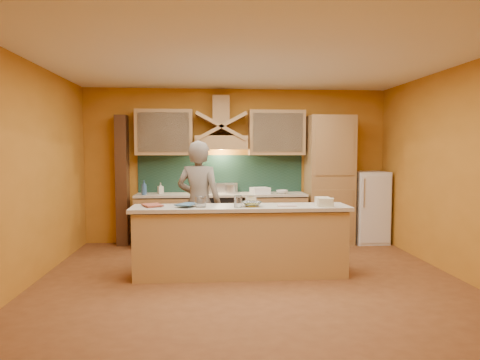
{
  "coord_description": "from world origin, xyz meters",
  "views": [
    {
      "loc": [
        -0.54,
        -5.35,
        1.69
      ],
      "look_at": [
        -0.07,
        0.9,
        1.25
      ],
      "focal_mm": 32.0,
      "sensor_mm": 36.0,
      "label": 1
    }
  ],
  "objects": [
    {
      "name": "floor",
      "position": [
        0.0,
        0.0,
        0.0
      ],
      "size": [
        5.5,
        5.0,
        0.01
      ],
      "primitive_type": "cube",
      "color": "brown",
      "rests_on": "ground"
    },
    {
      "name": "ceiling",
      "position": [
        0.0,
        0.0,
        2.8
      ],
      "size": [
        5.5,
        5.0,
        0.01
      ],
      "primitive_type": "cube",
      "color": "white",
      "rests_on": "wall_back"
    },
    {
      "name": "wall_back",
      "position": [
        0.0,
        2.5,
        1.4
      ],
      "size": [
        5.5,
        0.02,
        2.8
      ],
      "primitive_type": "cube",
      "color": "#C37B26",
      "rests_on": "floor"
    },
    {
      "name": "wall_front",
      "position": [
        0.0,
        -2.5,
        1.4
      ],
      "size": [
        5.5,
        0.02,
        2.8
      ],
      "primitive_type": "cube",
      "color": "#C37B26",
      "rests_on": "floor"
    },
    {
      "name": "wall_left",
      "position": [
        -2.75,
        0.0,
        1.4
      ],
      "size": [
        0.02,
        5.0,
        2.8
      ],
      "primitive_type": "cube",
      "color": "#C37B26",
      "rests_on": "floor"
    },
    {
      "name": "wall_right",
      "position": [
        2.75,
        0.0,
        1.4
      ],
      "size": [
        0.02,
        5.0,
        2.8
      ],
      "primitive_type": "cube",
      "color": "#C37B26",
      "rests_on": "floor"
    },
    {
      "name": "base_cabinet_left",
      "position": [
        -1.25,
        2.2,
        0.43
      ],
      "size": [
        1.1,
        0.6,
        0.86
      ],
      "primitive_type": "cube",
      "color": "#A9804D",
      "rests_on": "floor"
    },
    {
      "name": "base_cabinet_right",
      "position": [
        0.65,
        2.2,
        0.43
      ],
      "size": [
        1.1,
        0.6,
        0.86
      ],
      "primitive_type": "cube",
      "color": "#A9804D",
      "rests_on": "floor"
    },
    {
      "name": "counter_top",
      "position": [
        -0.3,
        2.2,
        0.9
      ],
      "size": [
        3.0,
        0.62,
        0.04
      ],
      "primitive_type": "cube",
      "color": "beige",
      "rests_on": "base_cabinet_left"
    },
    {
      "name": "stove",
      "position": [
        -0.3,
        2.2,
        0.45
      ],
      "size": [
        0.6,
        0.58,
        0.9
      ],
      "primitive_type": "cube",
      "color": "black",
      "rests_on": "floor"
    },
    {
      "name": "backsplash",
      "position": [
        -0.3,
        2.48,
        1.25
      ],
      "size": [
        3.0,
        0.03,
        0.7
      ],
      "primitive_type": "cube",
      "color": "#173329",
      "rests_on": "wall_back"
    },
    {
      "name": "range_hood",
      "position": [
        -0.3,
        2.25,
        1.82
      ],
      "size": [
        0.92,
        0.5,
        0.24
      ],
      "primitive_type": "cube",
      "color": "#A9804D",
      "rests_on": "wall_back"
    },
    {
      "name": "hood_chimney",
      "position": [
        -0.3,
        2.35,
        2.4
      ],
      "size": [
        0.3,
        0.3,
        0.5
      ],
      "primitive_type": "cube",
      "color": "#A9804D",
      "rests_on": "wall_back"
    },
    {
      "name": "upper_cabinet_left",
      "position": [
        -1.3,
        2.33,
        2.0
      ],
      "size": [
        1.0,
        0.35,
        0.8
      ],
      "primitive_type": "cube",
      "color": "#A9804D",
      "rests_on": "wall_back"
    },
    {
      "name": "upper_cabinet_right",
      "position": [
        0.7,
        2.33,
        2.0
      ],
      "size": [
        1.0,
        0.35,
        0.8
      ],
      "primitive_type": "cube",
      "color": "#A9804D",
      "rests_on": "wall_back"
    },
    {
      "name": "pantry_column",
      "position": [
        1.65,
        2.2,
        1.15
      ],
      "size": [
        0.8,
        0.6,
        2.3
      ],
      "primitive_type": "cube",
      "color": "#A9804D",
      "rests_on": "floor"
    },
    {
      "name": "fridge",
      "position": [
        2.4,
        2.2,
        0.65
      ],
      "size": [
        0.58,
        0.6,
        1.3
      ],
      "primitive_type": "cube",
      "color": "white",
      "rests_on": "floor"
    },
    {
      "name": "trim_column_left",
      "position": [
        -2.05,
        2.35,
        1.15
      ],
      "size": [
        0.2,
        0.3,
        2.3
      ],
      "primitive_type": "cube",
      "color": "#472816",
      "rests_on": "floor"
    },
    {
      "name": "island_body",
      "position": [
        -0.1,
        0.3,
        0.44
      ],
      "size": [
        2.8,
        0.55,
        0.88
      ],
      "primitive_type": "cube",
      "color": "tan",
      "rests_on": "floor"
    },
    {
      "name": "island_top",
      "position": [
        -0.1,
        0.3,
        0.92
      ],
      "size": [
        2.9,
        0.62,
        0.05
      ],
      "primitive_type": "cube",
      "color": "beige",
      "rests_on": "island_body"
    },
    {
      "name": "person",
      "position": [
        -0.67,
        0.84,
        0.91
      ],
      "size": [
        0.77,
        0.63,
        1.83
      ],
      "primitive_type": "imported",
      "rotation": [
        0.0,
        0.0,
        2.82
      ],
      "color": "#70665B",
      "rests_on": "floor"
    },
    {
      "name": "pot_large",
      "position": [
        -0.5,
        2.25,
        0.99
      ],
      "size": [
        0.26,
        0.26,
        0.18
      ],
      "primitive_type": "cylinder",
      "rotation": [
        0.0,
        0.0,
        0.2
      ],
      "color": "silver",
      "rests_on": "stove"
    },
    {
      "name": "pot_small",
      "position": [
        -0.13,
        2.26,
        0.98
      ],
      "size": [
        0.24,
        0.24,
        0.15
      ],
      "primitive_type": "cylinder",
      "rotation": [
        0.0,
        0.0,
        0.32
      ],
      "color": "silver",
      "rests_on": "stove"
    },
    {
      "name": "soap_bottle_a",
      "position": [
        -1.37,
        2.24,
        1.02
      ],
      "size": [
        0.12,
        0.12,
        0.2
      ],
      "primitive_type": "imported",
      "rotation": [
        0.0,
        0.0,
        0.42
      ],
      "color": "beige",
      "rests_on": "counter_top"
    },
    {
      "name": "soap_bottle_b",
      "position": [
        -1.63,
        2.06,
        1.05
      ],
      "size": [
        0.1,
        0.1,
        0.25
      ],
      "primitive_type": "imported",
      "rotation": [
        0.0,
        0.0,
        0.01
      ],
      "color": "#305386",
      "rests_on": "counter_top"
    },
    {
      "name": "bowl_back",
      "position": [
        0.77,
        2.09,
        0.95
      ],
      "size": [
        0.27,
        0.27,
        0.06
      ],
      "primitive_type": "imported",
      "rotation": [
        0.0,
        0.0,
        -0.4
      ],
      "color": "silver",
      "rests_on": "counter_top"
    },
    {
      "name": "dish_rack",
      "position": [
        0.38,
        2.14,
        0.98
      ],
      "size": [
        0.37,
        0.32,
        0.11
      ],
      "primitive_type": "cube",
      "rotation": [
        0.0,
        0.0,
        0.3
      ],
      "color": "white",
      "rests_on": "counter_top"
    },
    {
      "name": "book_lower",
      "position": [
        -1.37,
        0.29,
        0.96
      ],
      "size": [
        0.33,
        0.37,
        0.03
      ],
      "primitive_type": "imported",
      "rotation": [
        0.0,
        0.0,
        0.43
      ],
      "color": "#AA513C",
      "rests_on": "island_top"
    },
    {
      "name": "book_upper",
      "position": [
        -0.9,
        0.3,
        0.98
      ],
      "size": [
        0.33,
        0.36,
        0.02
      ],
      "primitive_type": "imported",
      "rotation": [
        0.0,
        0.0,
        -0.53
      ],
      "color": "#3D6587",
      "rests_on": "island_top"
    },
    {
      "name": "jar_large",
      "position": [
        -0.64,
        0.23,
        1.02
      ],
      "size": [
        0.17,
        0.17,
        0.14
      ],
      "primitive_type": "cylinder",
      "rotation": [
        0.0,
        0.0,
        -0.15
      ],
      "color": "silver",
      "rests_on": "island_top"
    },
    {
      "name": "jar_small",
      "position": [
        -0.15,
        0.16,
        1.02
      ],
      "size": [
        0.12,
        0.12,
        0.15
      ],
      "primitive_type": "cylinder",
      "rotation": [
        0.0,
        0.0,
        0.18
      ],
      "color": "silver",
      "rests_on": "island_top"
    },
    {
      "name": "kitchen_scale",
      "position": [
        0.05,
        0.43,
        1.0
      ],
      "size": [
        0.16,
        0.16,
        0.11
      ],
      "primitive_type": "cube",
      "rotation": [
        0.0,
        0.0,
        -0.19
      ],
      "color": "silver",
      "rests_on": "island_top"
    },
    {
      "name": "mixing_bowl",
      "position": [
        0.04,
        0.23,
        0.98
      ],
      "size": [
        0.28,
        0.28,
        0.06
      ],
      "primitive_type": "imported",
      "rotation": [
        0.0,
        0.0,
        -0.08
      ],
      "color": "silver",
      "rests_on": "island_top"
    },
    {
      "name": "cloth",
      "position": [
        0.51,
        0.26,
        0.95
      ],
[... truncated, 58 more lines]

